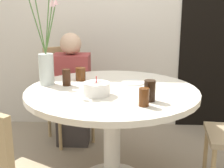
{
  "coord_description": "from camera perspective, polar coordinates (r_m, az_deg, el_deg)",
  "views": [
    {
      "loc": [
        0.1,
        -2.16,
        1.38
      ],
      "look_at": [
        0.0,
        0.0,
        0.8
      ],
      "focal_mm": 50.0,
      "sensor_mm": 36.0,
      "label": 1
    }
  ],
  "objects": [
    {
      "name": "side_plate",
      "position": [
        2.42,
        3.91,
        0.26
      ],
      "size": [
        0.18,
        0.18,
        0.01
      ],
      "color": "white",
      "rests_on": "dining_table"
    },
    {
      "name": "dining_table",
      "position": [
        2.29,
        -0.0,
        -4.27
      ],
      "size": [
        1.25,
        1.25,
        0.76
      ],
      "color": "silver",
      "rests_on": "ground_plane"
    },
    {
      "name": "drink_glass_0",
      "position": [
        2.36,
        -8.33,
        1.2
      ],
      "size": [
        0.06,
        0.06,
        0.12
      ],
      "color": "#33190C",
      "rests_on": "dining_table"
    },
    {
      "name": "flower_vase",
      "position": [
        2.39,
        -12.02,
        4.69
      ],
      "size": [
        0.24,
        0.12,
        0.76
      ],
      "color": "silver",
      "rests_on": "dining_table"
    },
    {
      "name": "birthday_cake",
      "position": [
        2.1,
        -2.87,
        -0.91
      ],
      "size": [
        0.18,
        0.18,
        0.13
      ],
      "color": "white",
      "rests_on": "dining_table"
    },
    {
      "name": "drink_glass_2",
      "position": [
        1.89,
        5.86,
        -2.4
      ],
      "size": [
        0.06,
        0.06,
        0.11
      ],
      "color": "#51280F",
      "rests_on": "dining_table"
    },
    {
      "name": "chair_near_front",
      "position": [
        3.16,
        -8.3,
        -0.63
      ],
      "size": [
        0.55,
        0.55,
        0.93
      ],
      "rotation": [
        0.0,
        0.0,
        0.54
      ],
      "color": "#9E896B",
      "rests_on": "ground_plane"
    },
    {
      "name": "doorway_panel",
      "position": [
        3.54,
        19.67,
        8.43
      ],
      "size": [
        0.9,
        0.01,
        2.05
      ],
      "color": "black",
      "rests_on": "ground_plane"
    },
    {
      "name": "wall_back",
      "position": [
        3.4,
        0.94,
        13.7
      ],
      "size": [
        8.0,
        0.05,
        2.6
      ],
      "color": "silver",
      "rests_on": "ground_plane"
    },
    {
      "name": "person_woman",
      "position": [
        3.03,
        -7.25,
        -1.7
      ],
      "size": [
        0.34,
        0.24,
        1.09
      ],
      "color": "#383333",
      "rests_on": "ground_plane"
    },
    {
      "name": "drink_glass_1",
      "position": [
        2.5,
        -5.77,
        1.83
      ],
      "size": [
        0.08,
        0.08,
        0.1
      ],
      "color": "#51280F",
      "rests_on": "dining_table"
    },
    {
      "name": "drink_glass_3",
      "position": [
        1.99,
        6.92,
        -1.23
      ],
      "size": [
        0.07,
        0.07,
        0.13
      ],
      "color": "black",
      "rests_on": "dining_table"
    }
  ]
}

